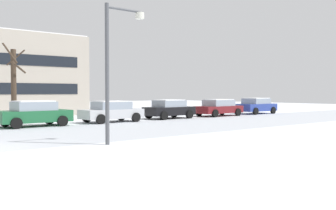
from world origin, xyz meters
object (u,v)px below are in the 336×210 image
Objects in this scene: street_lamp at (114,58)px; parked_car_maroon at (219,107)px; parked_car_black at (169,109)px; parked_car_blue at (256,106)px; parked_car_silver at (112,111)px; parked_car_green at (34,113)px.

parked_car_maroon is at bearing 31.02° from street_lamp.
street_lamp is at bearing -137.52° from parked_car_black.
parked_car_black is at bearing 42.48° from street_lamp.
parked_car_black is 5.27m from parked_car_maroon.
parked_car_blue is (10.54, -0.03, 0.02)m from parked_car_black.
parked_car_silver is at bearing -179.73° from parked_car_maroon.
parked_car_green reaches higher than parked_car_silver.
street_lamp reaches higher than parked_car_blue.
parked_car_green is 0.94× the size of parked_car_maroon.
parked_car_maroon is 1.06× the size of parked_car_blue.
parked_car_black is 0.90× the size of parked_car_maroon.
parked_car_green is 15.81m from parked_car_maroon.
parked_car_silver is (5.27, -0.06, -0.04)m from parked_car_green.
parked_car_black is at bearing 2.84° from parked_car_silver.
parked_car_silver is at bearing -0.60° from parked_car_green.
parked_car_green is at bearing 179.40° from parked_car_silver.
street_lamp reaches higher than parked_car_green.
parked_car_blue is at bearing -0.18° from parked_car_black.
street_lamp is 1.30× the size of parked_car_green.
parked_car_silver is at bearing 60.24° from street_lamp.
parked_car_black reaches higher than parked_car_maroon.
street_lamp is 14.81m from parked_car_black.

